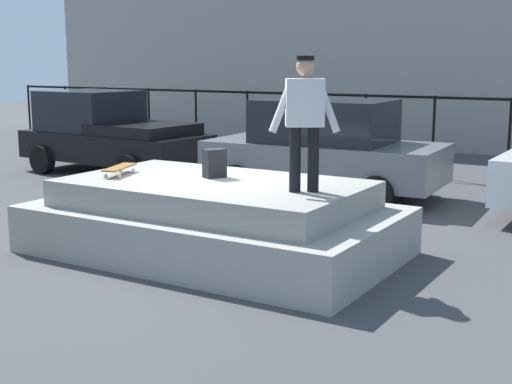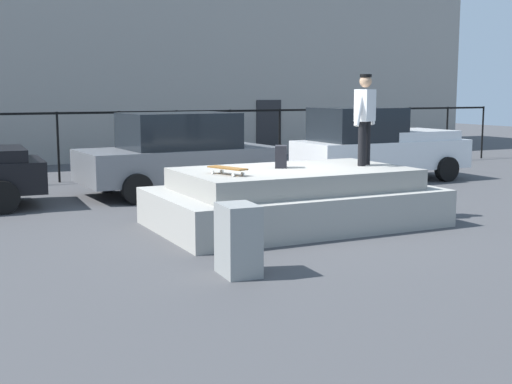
# 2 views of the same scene
# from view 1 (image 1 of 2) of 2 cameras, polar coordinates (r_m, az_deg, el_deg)

# --- Properties ---
(ground_plane) EXTENTS (60.00, 60.00, 0.00)m
(ground_plane) POSITION_cam_1_polar(r_m,az_deg,el_deg) (9.83, -3.51, -4.45)
(ground_plane) COLOR #424244
(concrete_ledge) EXTENTS (4.79, 2.82, 0.98)m
(concrete_ledge) POSITION_cam_1_polar(r_m,az_deg,el_deg) (9.44, -3.39, -2.27)
(concrete_ledge) COLOR #9E9B93
(concrete_ledge) RESTS_ON ground_plane
(skateboarder) EXTENTS (0.77, 0.54, 1.62)m
(skateboarder) POSITION_cam_1_polar(r_m,az_deg,el_deg) (8.42, 3.97, 6.29)
(skateboarder) COLOR black
(skateboarder) RESTS_ON concrete_ledge
(skateboard) EXTENTS (0.43, 0.78, 0.12)m
(skateboard) POSITION_cam_1_polar(r_m,az_deg,el_deg) (9.95, -11.00, 1.94)
(skateboard) COLOR brown
(skateboard) RESTS_ON concrete_ledge
(backpack) EXTENTS (0.31, 0.34, 0.39)m
(backpack) POSITION_cam_1_polar(r_m,az_deg,el_deg) (9.56, -3.39, 2.34)
(backpack) COLOR black
(backpack) RESTS_ON concrete_ledge
(car_black_pickup_near) EXTENTS (4.54, 2.31, 1.87)m
(car_black_pickup_near) POSITION_cam_1_polar(r_m,az_deg,el_deg) (16.44, -11.82, 4.69)
(car_black_pickup_near) COLOR black
(car_black_pickup_near) RESTS_ON ground_plane
(car_grey_sedan_mid) EXTENTS (4.51, 2.41, 1.83)m
(car_grey_sedan_mid) POSITION_cam_1_polar(r_m,az_deg,el_deg) (13.38, 5.56, 3.56)
(car_grey_sedan_mid) COLOR slate
(car_grey_sedan_mid) RESTS_ON ground_plane
(fence_row) EXTENTS (24.06, 0.06, 1.80)m
(fence_row) POSITION_cam_1_polar(r_m,az_deg,el_deg) (16.15, 11.50, 5.63)
(fence_row) COLOR black
(fence_row) RESTS_ON ground_plane
(warehouse_building) EXTENTS (30.26, 6.76, 7.29)m
(warehouse_building) POSITION_cam_1_polar(r_m,az_deg,el_deg) (23.46, 18.23, 12.80)
(warehouse_building) COLOR gray
(warehouse_building) RESTS_ON ground_plane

